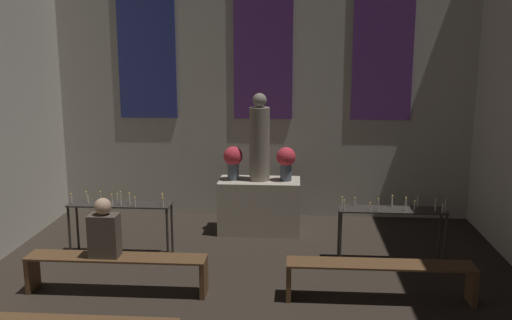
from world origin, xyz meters
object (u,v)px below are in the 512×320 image
candle_rack_right (392,216)px  altar (259,206)px  pew_back_left (117,266)px  person_seated (104,231)px  flower_vase_left (233,160)px  flower_vase_right (286,160)px  statue (260,140)px  candle_rack_left (120,211)px  pew_back_right (380,273)px

candle_rack_right → altar: bearing=147.4°
pew_back_left → person_seated: bearing=180.0°
person_seated → altar: bearing=55.1°
candle_rack_right → flower_vase_left: bearing=152.3°
flower_vase_left → person_seated: flower_vase_left is taller
flower_vase_right → person_seated: size_ratio=0.74×
statue → altar: bearing=0.0°
candle_rack_left → candle_rack_right: candle_rack_left is taller
candle_rack_right → pew_back_right: (-0.33, -1.26, -0.33)m
flower_vase_left → candle_rack_left: (-1.51, -1.25, -0.52)m
statue → candle_rack_right: bearing=-32.6°
candle_rack_right → pew_back_left: candle_rack_right is taller
statue → flower_vase_right: 0.54m
pew_back_left → person_seated: size_ratio=3.02×
flower_vase_right → pew_back_right: 2.90m
flower_vase_right → candle_rack_right: 2.03m
pew_back_left → pew_back_right: bearing=0.0°
altar → candle_rack_left: size_ratio=0.89×
candle_rack_left → flower_vase_left: bearing=39.5°
statue → candle_rack_left: 2.46m
flower_vase_left → candle_rack_left: flower_vase_left is taller
person_seated → candle_rack_right: bearing=18.8°
pew_back_left → statue: bearing=57.2°
candle_rack_right → person_seated: person_seated is taller
candle_rack_left → pew_back_right: bearing=-19.5°
flower_vase_right → person_seated: bearing=-131.0°
candle_rack_right → pew_back_right: bearing=-104.8°
altar → person_seated: person_seated is taller
candle_rack_left → pew_back_left: size_ratio=0.67×
person_seated → pew_back_right: bearing=0.0°
altar → candle_rack_left: bearing=-147.3°
pew_back_left → flower_vase_right: bearing=50.8°
candle_rack_right → pew_back_left: 3.80m
candle_rack_right → person_seated: 3.91m
flower_vase_left → candle_rack_left: bearing=-140.5°
flower_vase_right → candle_rack_left: bearing=-152.3°
candle_rack_left → pew_back_right: size_ratio=0.67×
altar → flower_vase_right: flower_vase_right is taller
flower_vase_left → pew_back_right: flower_vase_left is taller
flower_vase_left → flower_vase_right: bearing=0.0°
altar → pew_back_right: size_ratio=0.59×
altar → statue: (0.00, 0.00, 1.09)m
flower_vase_left → pew_back_left: (-1.19, -2.51, -0.85)m
flower_vase_right → candle_rack_left: flower_vase_right is taller
pew_back_left → pew_back_right: size_ratio=1.00×
flower_vase_left → candle_rack_right: 2.74m
candle_rack_left → person_seated: (0.19, -1.26, 0.12)m
statue → flower_vase_right: statue is taller
pew_back_right → person_seated: size_ratio=3.02×
flower_vase_left → pew_back_left: flower_vase_left is taller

